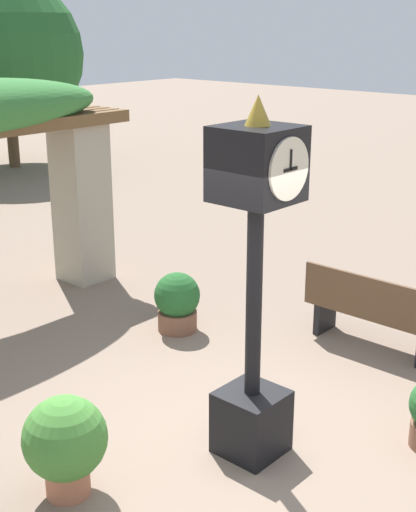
{
  "coord_description": "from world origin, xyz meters",
  "views": [
    {
      "loc": [
        -4.24,
        -3.4,
        3.56
      ],
      "look_at": [
        0.01,
        0.39,
        1.67
      ],
      "focal_mm": 50.0,
      "sensor_mm": 36.0,
      "label": 1
    }
  ],
  "objects_px": {
    "pedestal_clock": "(254,279)",
    "potted_plant_near_right": "(177,301)",
    "potted_plant_near_left": "(65,442)",
    "park_bench": "(372,312)"
  },
  "relations": [
    {
      "from": "potted_plant_near_right",
      "to": "park_bench",
      "type": "bearing_deg",
      "value": -60.88
    },
    {
      "from": "pedestal_clock",
      "to": "potted_plant_near_left",
      "type": "relative_size",
      "value": 3.65
    },
    {
      "from": "potted_plant_near_left",
      "to": "park_bench",
      "type": "height_order",
      "value": "park_bench"
    },
    {
      "from": "pedestal_clock",
      "to": "park_bench",
      "type": "relative_size",
      "value": 1.87
    },
    {
      "from": "potted_plant_near_left",
      "to": "potted_plant_near_right",
      "type": "relative_size",
      "value": 1.15
    },
    {
      "from": "pedestal_clock",
      "to": "potted_plant_near_right",
      "type": "height_order",
      "value": "pedestal_clock"
    },
    {
      "from": "park_bench",
      "to": "potted_plant_near_left",
      "type": "bearing_deg",
      "value": 83.59
    },
    {
      "from": "potted_plant_near_left",
      "to": "park_bench",
      "type": "distance_m",
      "value": 3.97
    },
    {
      "from": "pedestal_clock",
      "to": "potted_plant_near_right",
      "type": "bearing_deg",
      "value": 58.0
    },
    {
      "from": "potted_plant_near_left",
      "to": "potted_plant_near_right",
      "type": "bearing_deg",
      "value": 28.6
    }
  ]
}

